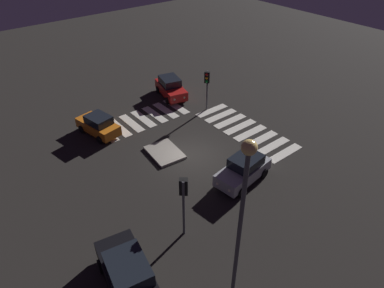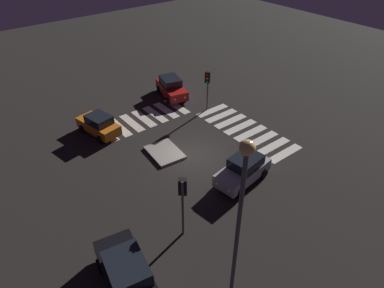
{
  "view_description": "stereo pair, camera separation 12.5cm",
  "coord_description": "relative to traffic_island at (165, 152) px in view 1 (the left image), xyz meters",
  "views": [
    {
      "loc": [
        -15.54,
        12.41,
        14.93
      ],
      "look_at": [
        0.0,
        0.0,
        1.0
      ],
      "focal_mm": 32.23,
      "sensor_mm": 36.0,
      "label": 1
    },
    {
      "loc": [
        -15.62,
        12.31,
        14.93
      ],
      "look_at": [
        0.0,
        0.0,
        1.0
      ],
      "focal_mm": 32.23,
      "sensor_mm": 36.0,
      "label": 2
    }
  ],
  "objects": [
    {
      "name": "car_red",
      "position": [
        7.13,
        -5.7,
        0.78
      ],
      "size": [
        4.34,
        2.66,
        1.78
      ],
      "rotation": [
        0.0,
        0.0,
        2.9
      ],
      "color": "red",
      "rests_on": "ground"
    },
    {
      "name": "car_silver",
      "position": [
        -5.58,
        -2.35,
        0.78
      ],
      "size": [
        2.32,
        4.21,
        1.76
      ],
      "rotation": [
        0.0,
        0.0,
        1.71
      ],
      "color": "#9EA0A5",
      "rests_on": "ground"
    },
    {
      "name": "street_lamp",
      "position": [
        -11.01,
        3.86,
        5.73
      ],
      "size": [
        0.56,
        0.56,
        8.69
      ],
      "color": "#47474C",
      "rests_on": "ground"
    },
    {
      "name": "traffic_island",
      "position": [
        0.0,
        0.0,
        0.0
      ],
      "size": [
        2.96,
        2.34,
        0.18
      ],
      "color": "gray",
      "rests_on": "ground"
    },
    {
      "name": "traffic_light_east",
      "position": [
        2.95,
        -6.51,
        2.66
      ],
      "size": [
        0.54,
        0.53,
        3.63
      ],
      "rotation": [
        0.0,
        0.0,
        2.28
      ],
      "color": "#47474C",
      "rests_on": "ground"
    },
    {
      "name": "car_black",
      "position": [
        -7.65,
        7.35,
        0.86
      ],
      "size": [
        4.68,
        2.69,
        1.94
      ],
      "rotation": [
        0.0,
        0.0,
        -0.18
      ],
      "color": "black",
      "rests_on": "ground"
    },
    {
      "name": "ground_plane",
      "position": [
        -1.42,
        -1.41,
        -0.09
      ],
      "size": [
        80.0,
        80.0,
        0.0
      ],
      "primitive_type": "plane",
      "color": "black"
    },
    {
      "name": "traffic_light_west",
      "position": [
        -6.62,
        3.28,
        2.75
      ],
      "size": [
        0.53,
        0.54,
        3.74
      ],
      "rotation": [
        0.0,
        0.0,
        -0.73
      ],
      "color": "#47474C",
      "rests_on": "ground"
    },
    {
      "name": "crosswalk_side",
      "position": [
        5.17,
        -1.41,
        -0.08
      ],
      "size": [
        3.2,
        7.6,
        0.02
      ],
      "color": "silver",
      "rests_on": "ground"
    },
    {
      "name": "car_orange",
      "position": [
        5.39,
        2.49,
        0.72
      ],
      "size": [
        3.96,
        2.32,
        1.64
      ],
      "rotation": [
        0.0,
        0.0,
        0.2
      ],
      "color": "orange",
      "rests_on": "ground"
    },
    {
      "name": "crosswalk_near",
      "position": [
        -1.42,
        -6.87,
        -0.08
      ],
      "size": [
        8.75,
        3.2,
        0.02
      ],
      "color": "silver",
      "rests_on": "ground"
    }
  ]
}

